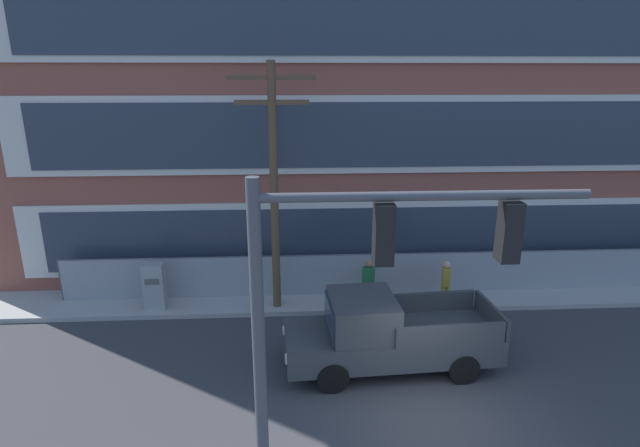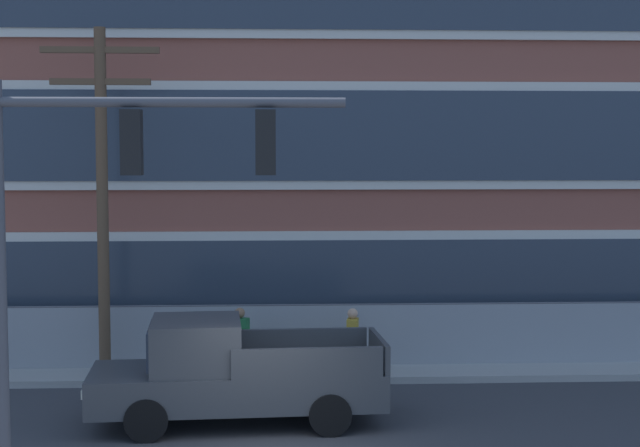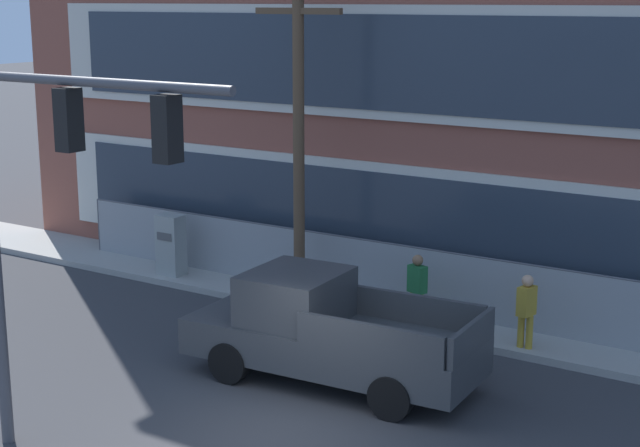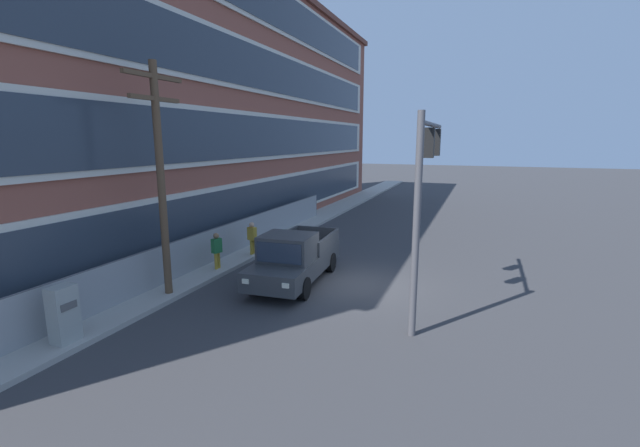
% 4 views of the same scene
% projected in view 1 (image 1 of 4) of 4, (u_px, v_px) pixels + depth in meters
% --- Properties ---
extents(ground_plane, '(160.00, 160.00, 0.00)m').
position_uv_depth(ground_plane, '(434.00, 427.00, 11.20)').
color(ground_plane, '#38383A').
extents(sidewalk_building_side, '(80.00, 2.17, 0.16)m').
position_uv_depth(sidewalk_building_side, '(383.00, 297.00, 17.50)').
color(sidewalk_building_side, '#9E9B93').
rests_on(sidewalk_building_side, ground).
extents(brick_mill_building, '(42.85, 9.25, 14.92)m').
position_uv_depth(brick_mill_building, '(529.00, 77.00, 20.92)').
color(brick_mill_building, brown).
rests_on(brick_mill_building, ground).
extents(chain_link_fence, '(23.87, 0.06, 1.64)m').
position_uv_depth(chain_link_fence, '(407.00, 274.00, 17.55)').
color(chain_link_fence, gray).
rests_on(chain_link_fence, ground).
extents(traffic_signal_mast, '(4.89, 0.43, 6.25)m').
position_uv_depth(traffic_signal_mast, '(348.00, 299.00, 7.40)').
color(traffic_signal_mast, '#4C4C51').
rests_on(traffic_signal_mast, ground).
extents(pickup_truck_dark_grey, '(5.76, 2.39, 2.06)m').
position_uv_depth(pickup_truck_dark_grey, '(385.00, 334.00, 13.25)').
color(pickup_truck_dark_grey, '#383A3D').
rests_on(pickup_truck_dark_grey, ground).
extents(utility_pole_near_corner, '(2.62, 0.26, 8.00)m').
position_uv_depth(utility_pole_near_corner, '(274.00, 179.00, 15.46)').
color(utility_pole_near_corner, brown).
rests_on(utility_pole_near_corner, ground).
extents(electrical_cabinet, '(0.67, 0.49, 1.72)m').
position_uv_depth(electrical_cabinet, '(155.00, 288.00, 16.34)').
color(electrical_cabinet, '#939993').
rests_on(electrical_cabinet, ground).
extents(pedestrian_near_cabinet, '(0.32, 0.44, 1.69)m').
position_uv_depth(pedestrian_near_cabinet, '(446.00, 281.00, 16.61)').
color(pedestrian_near_cabinet, '#B7932D').
rests_on(pedestrian_near_cabinet, ground).
extents(pedestrian_by_fence, '(0.45, 0.35, 1.69)m').
position_uv_depth(pedestrian_by_fence, '(368.00, 281.00, 16.67)').
color(pedestrian_by_fence, '#B7932D').
rests_on(pedestrian_by_fence, ground).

